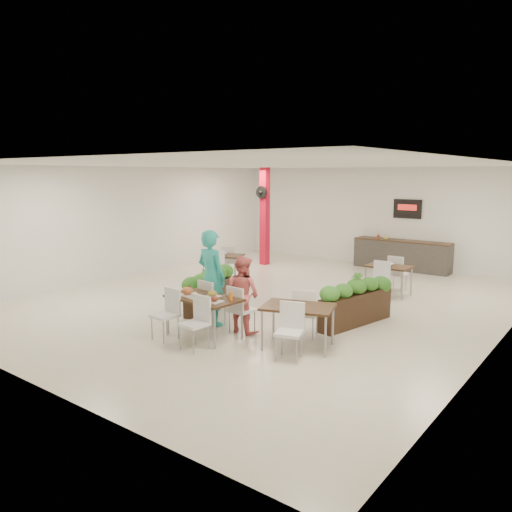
{
  "coord_description": "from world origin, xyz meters",
  "views": [
    {
      "loc": [
        6.72,
        -9.46,
        2.99
      ],
      "look_at": [
        -0.22,
        -0.33,
        1.1
      ],
      "focal_mm": 35.0,
      "sensor_mm": 36.0,
      "label": 1
    }
  ],
  "objects_px": {
    "main_table": "(203,303)",
    "side_table_c": "(298,313)",
    "planter_left": "(210,287)",
    "planter_right": "(356,300)",
    "red_column": "(265,215)",
    "diner_man": "(211,278)",
    "service_counter": "(402,254)",
    "side_table_a": "(223,259)",
    "diner_woman": "(243,294)",
    "side_table_b": "(389,271)"
  },
  "relations": [
    {
      "from": "diner_man",
      "to": "diner_woman",
      "type": "xyz_separation_m",
      "value": [
        0.8,
        0.0,
        -0.22
      ]
    },
    {
      "from": "planter_left",
      "to": "planter_right",
      "type": "xyz_separation_m",
      "value": [
        3.13,
        0.89,
        0.0
      ]
    },
    {
      "from": "diner_woman",
      "to": "planter_right",
      "type": "bearing_deg",
      "value": -127.25
    },
    {
      "from": "service_counter",
      "to": "planter_right",
      "type": "height_order",
      "value": "service_counter"
    },
    {
      "from": "red_column",
      "to": "planter_left",
      "type": "height_order",
      "value": "red_column"
    },
    {
      "from": "planter_right",
      "to": "side_table_a",
      "type": "xyz_separation_m",
      "value": [
        -4.84,
        1.54,
        0.11
      ]
    },
    {
      "from": "diner_man",
      "to": "planter_left",
      "type": "height_order",
      "value": "diner_man"
    },
    {
      "from": "planter_left",
      "to": "side_table_c",
      "type": "distance_m",
      "value": 3.08
    },
    {
      "from": "main_table",
      "to": "side_table_c",
      "type": "xyz_separation_m",
      "value": [
        1.73,
        0.54,
        -0.01
      ]
    },
    {
      "from": "diner_man",
      "to": "side_table_a",
      "type": "xyz_separation_m",
      "value": [
        -2.52,
        3.26,
        -0.34
      ]
    },
    {
      "from": "service_counter",
      "to": "side_table_a",
      "type": "relative_size",
      "value": 1.8
    },
    {
      "from": "diner_woman",
      "to": "side_table_c",
      "type": "distance_m",
      "value": 1.33
    },
    {
      "from": "diner_woman",
      "to": "side_table_a",
      "type": "xyz_separation_m",
      "value": [
        -3.32,
        3.26,
        -0.12
      ]
    },
    {
      "from": "red_column",
      "to": "planter_right",
      "type": "distance_m",
      "value": 7.08
    },
    {
      "from": "service_counter",
      "to": "diner_man",
      "type": "bearing_deg",
      "value": -96.15
    },
    {
      "from": "red_column",
      "to": "side_table_c",
      "type": "height_order",
      "value": "red_column"
    },
    {
      "from": "red_column",
      "to": "side_table_c",
      "type": "bearing_deg",
      "value": -49.6
    },
    {
      "from": "diner_man",
      "to": "side_table_b",
      "type": "relative_size",
      "value": 1.18
    },
    {
      "from": "red_column",
      "to": "diner_man",
      "type": "bearing_deg",
      "value": -62.61
    },
    {
      "from": "red_column",
      "to": "service_counter",
      "type": "xyz_separation_m",
      "value": [
        4.0,
        1.86,
        -1.15
      ]
    },
    {
      "from": "main_table",
      "to": "side_table_c",
      "type": "height_order",
      "value": "same"
    },
    {
      "from": "diner_woman",
      "to": "planter_left",
      "type": "distance_m",
      "value": 1.83
    },
    {
      "from": "service_counter",
      "to": "main_table",
      "type": "distance_m",
      "value": 8.6
    },
    {
      "from": "service_counter",
      "to": "diner_woman",
      "type": "xyz_separation_m",
      "value": [
        -0.05,
        -7.93,
        0.25
      ]
    },
    {
      "from": "red_column",
      "to": "side_table_b",
      "type": "bearing_deg",
      "value": -17.79
    },
    {
      "from": "service_counter",
      "to": "planter_left",
      "type": "relative_size",
      "value": 1.62
    },
    {
      "from": "side_table_c",
      "to": "main_table",
      "type": "bearing_deg",
      "value": 178.73
    },
    {
      "from": "service_counter",
      "to": "main_table",
      "type": "height_order",
      "value": "service_counter"
    },
    {
      "from": "service_counter",
      "to": "planter_right",
      "type": "relative_size",
      "value": 1.5
    },
    {
      "from": "side_table_a",
      "to": "diner_man",
      "type": "bearing_deg",
      "value": -70.96
    },
    {
      "from": "planter_left",
      "to": "side_table_c",
      "type": "relative_size",
      "value": 1.11
    },
    {
      "from": "planter_right",
      "to": "diner_man",
      "type": "bearing_deg",
      "value": -143.54
    },
    {
      "from": "planter_right",
      "to": "side_table_c",
      "type": "height_order",
      "value": "planter_right"
    },
    {
      "from": "side_table_a",
      "to": "diner_woman",
      "type": "bearing_deg",
      "value": -63.14
    },
    {
      "from": "diner_man",
      "to": "diner_woman",
      "type": "distance_m",
      "value": 0.83
    },
    {
      "from": "diner_woman",
      "to": "planter_left",
      "type": "bearing_deg",
      "value": -22.85
    },
    {
      "from": "red_column",
      "to": "planter_left",
      "type": "relative_size",
      "value": 1.73
    },
    {
      "from": "service_counter",
      "to": "planter_left",
      "type": "height_order",
      "value": "service_counter"
    },
    {
      "from": "planter_right",
      "to": "diner_woman",
      "type": "bearing_deg",
      "value": -131.58
    },
    {
      "from": "red_column",
      "to": "diner_woman",
      "type": "relative_size",
      "value": 2.17
    },
    {
      "from": "main_table",
      "to": "diner_woman",
      "type": "distance_m",
      "value": 0.78
    },
    {
      "from": "diner_woman",
      "to": "planter_right",
      "type": "height_order",
      "value": "diner_woman"
    },
    {
      "from": "diner_man",
      "to": "diner_woman",
      "type": "relative_size",
      "value": 1.3
    },
    {
      "from": "diner_man",
      "to": "main_table",
      "type": "bearing_deg",
      "value": 125.13
    },
    {
      "from": "red_column",
      "to": "service_counter",
      "type": "relative_size",
      "value": 1.07
    },
    {
      "from": "planter_right",
      "to": "side_table_a",
      "type": "bearing_deg",
      "value": 162.31
    },
    {
      "from": "diner_woman",
      "to": "side_table_b",
      "type": "distance_m",
      "value": 4.59
    },
    {
      "from": "red_column",
      "to": "side_table_b",
      "type": "height_order",
      "value": "red_column"
    },
    {
      "from": "main_table",
      "to": "side_table_b",
      "type": "distance_m",
      "value": 5.32
    },
    {
      "from": "service_counter",
      "to": "planter_right",
      "type": "xyz_separation_m",
      "value": [
        1.47,
        -6.22,
        0.02
      ]
    }
  ]
}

